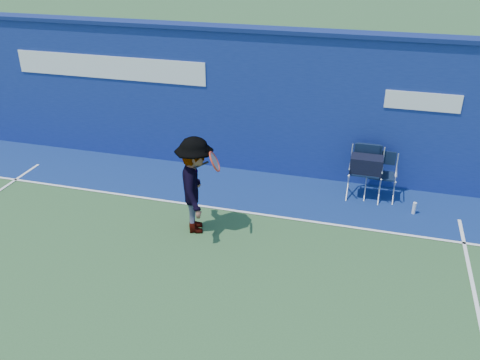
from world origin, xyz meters
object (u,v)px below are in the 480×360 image
(directors_chair_left, at_px, (365,177))
(water_bottle, at_px, (414,208))
(directors_chair_right, at_px, (380,184))
(tennis_player, at_px, (196,186))

(directors_chair_left, xyz_separation_m, water_bottle, (0.97, -0.43, -0.32))
(directors_chair_right, distance_m, water_bottle, 0.84)
(directors_chair_left, height_order, water_bottle, directors_chair_left)
(tennis_player, bearing_deg, directors_chair_right, 34.12)
(water_bottle, height_order, tennis_player, tennis_player)
(directors_chair_right, distance_m, tennis_player, 3.79)
(directors_chair_left, relative_size, tennis_player, 0.59)
(directors_chair_right, bearing_deg, water_bottle, -36.91)
(directors_chair_right, xyz_separation_m, tennis_player, (-3.10, -2.10, 0.60))
(directors_chair_left, bearing_deg, directors_chair_right, 11.34)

